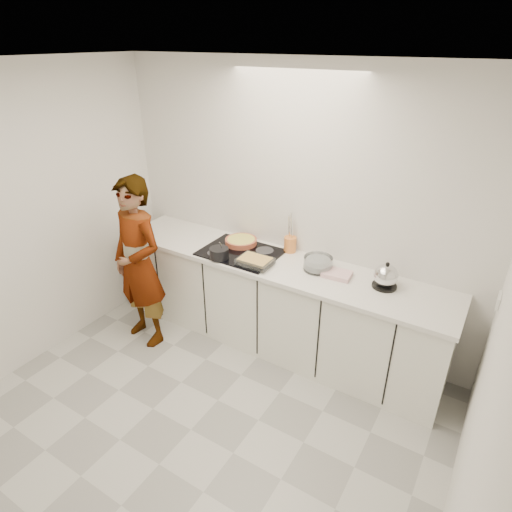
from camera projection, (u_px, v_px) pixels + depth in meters
The scene contains 16 objects.
floor at pixel (191, 430), 3.33m from camera, with size 3.60×3.20×0.00m, color beige.
ceiling at pixel (155, 65), 2.14m from camera, with size 3.60×3.20×0.00m, color white.
wall_back at pixel (292, 210), 3.94m from camera, with size 3.60×0.00×2.60m, color silver.
wall_left at pixel (12, 228), 3.57m from camera, with size 0.00×3.20×2.60m, color silver.
wall_right at pixel (487, 396), 1.91m from camera, with size 0.02×3.20×2.60m.
base_cabinets at pixel (273, 305), 4.10m from camera, with size 3.20×0.58×0.87m, color white.
countertop at pixel (274, 263), 3.89m from camera, with size 3.24×0.64×0.04m, color white.
hob at pixel (241, 252), 4.03m from camera, with size 0.72×0.54×0.01m, color black.
tart_dish at pixel (241, 241), 4.16m from camera, with size 0.31×0.31×0.05m.
saucepan at pixel (219, 253), 3.89m from camera, with size 0.22×0.22×0.17m.
baking_dish at pixel (255, 261), 3.79m from camera, with size 0.30×0.22×0.06m.
mixing_bowl at pixel (318, 264), 3.72m from camera, with size 0.25×0.25×0.12m.
tea_towel at pixel (337, 274), 3.63m from camera, with size 0.24×0.17×0.04m, color white.
kettle at pixel (386, 277), 3.44m from camera, with size 0.22×0.22×0.23m.
utensil_crock at pixel (290, 244), 4.03m from camera, with size 0.12×0.12×0.15m, color orange.
cook at pixel (139, 264), 3.99m from camera, with size 0.61×0.40×1.67m, color white.
Camera 1 is at (1.66, -1.73, 2.73)m, focal length 30.00 mm.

